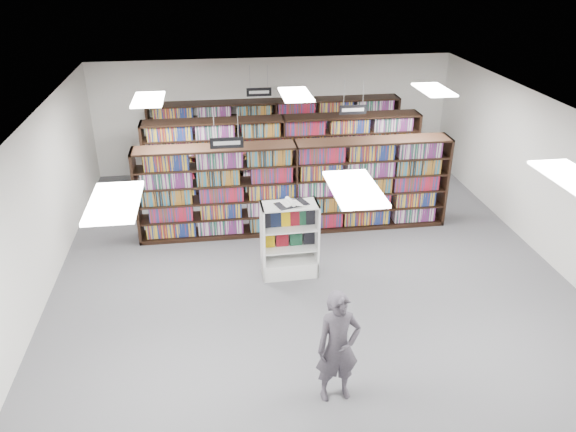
{
  "coord_description": "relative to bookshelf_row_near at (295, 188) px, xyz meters",
  "views": [
    {
      "loc": [
        -1.77,
        -9.43,
        6.0
      ],
      "look_at": [
        -0.37,
        0.5,
        1.1
      ],
      "focal_mm": 35.0,
      "sensor_mm": 36.0,
      "label": 1
    }
  ],
  "objects": [
    {
      "name": "troffer_back_right",
      "position": [
        3.0,
        0.0,
        2.11
      ],
      "size": [
        0.6,
        1.2,
        0.04
      ],
      "primitive_type": "cube",
      "color": "white",
      "rests_on": "ceiling"
    },
    {
      "name": "bookshelf_row_mid",
      "position": [
        0.0,
        2.0,
        0.0
      ],
      "size": [
        7.0,
        0.6,
        2.1
      ],
      "color": "black",
      "rests_on": "floor"
    },
    {
      "name": "aisle_sign_right",
      "position": [
        1.5,
        1.0,
        1.48
      ],
      "size": [
        0.65,
        0.02,
        0.8
      ],
      "color": "#B2B2B7",
      "rests_on": "ceiling"
    },
    {
      "name": "endcap_display",
      "position": [
        -0.4,
        -1.85,
        -0.54
      ],
      "size": [
        1.11,
        0.58,
        1.54
      ],
      "rotation": [
        0.0,
        0.0,
        0.03
      ],
      "color": "white",
      "rests_on": "floor"
    },
    {
      "name": "troffer_front_left",
      "position": [
        -3.0,
        -5.0,
        2.11
      ],
      "size": [
        0.6,
        1.2,
        0.04
      ],
      "primitive_type": "cube",
      "color": "white",
      "rests_on": "ceiling"
    },
    {
      "name": "bookshelf_row_far",
      "position": [
        0.0,
        3.7,
        0.0
      ],
      "size": [
        7.0,
        0.6,
        2.1
      ],
      "color": "black",
      "rests_on": "floor"
    },
    {
      "name": "floor",
      "position": [
        0.0,
        -2.0,
        -1.05
      ],
      "size": [
        12.0,
        12.0,
        0.0
      ],
      "primitive_type": "plane",
      "color": "#545358",
      "rests_on": "ground"
    },
    {
      "name": "wall_right",
      "position": [
        5.0,
        -2.0,
        0.55
      ],
      "size": [
        0.1,
        12.0,
        3.2
      ],
      "primitive_type": "cube",
      "color": "white",
      "rests_on": "ground"
    },
    {
      "name": "troffer_back_center",
      "position": [
        0.0,
        0.0,
        2.11
      ],
      "size": [
        0.6,
        1.2,
        0.04
      ],
      "primitive_type": "cube",
      "color": "white",
      "rests_on": "ceiling"
    },
    {
      "name": "aisle_sign_center",
      "position": [
        -0.5,
        3.0,
        1.48
      ],
      "size": [
        0.65,
        0.02,
        0.8
      ],
      "color": "#B2B2B7",
      "rests_on": "ceiling"
    },
    {
      "name": "open_book",
      "position": [
        -0.37,
        -1.89,
        0.52
      ],
      "size": [
        0.68,
        0.52,
        0.13
      ],
      "rotation": [
        0.0,
        0.0,
        0.32
      ],
      "color": "black",
      "rests_on": "endcap_display"
    },
    {
      "name": "troffer_front_right",
      "position": [
        3.0,
        -5.0,
        2.11
      ],
      "size": [
        0.6,
        1.2,
        0.04
      ],
      "primitive_type": "cube",
      "color": "white",
      "rests_on": "ceiling"
    },
    {
      "name": "wall_left",
      "position": [
        -5.0,
        -2.0,
        0.55
      ],
      "size": [
        0.1,
        12.0,
        3.2
      ],
      "primitive_type": "cube",
      "color": "white",
      "rests_on": "ground"
    },
    {
      "name": "troffer_front_center",
      "position": [
        0.0,
        -5.0,
        2.11
      ],
      "size": [
        0.6,
        1.2,
        0.04
      ],
      "primitive_type": "cube",
      "color": "white",
      "rests_on": "ceiling"
    },
    {
      "name": "aisle_sign_left",
      "position": [
        -1.5,
        -1.0,
        1.48
      ],
      "size": [
        0.65,
        0.02,
        0.8
      ],
      "color": "#B2B2B7",
      "rests_on": "ceiling"
    },
    {
      "name": "bookshelf_row_near",
      "position": [
        0.0,
        0.0,
        0.0
      ],
      "size": [
        7.0,
        0.6,
        2.1
      ],
      "color": "black",
      "rests_on": "floor"
    },
    {
      "name": "shopper",
      "position": [
        -0.2,
        -5.32,
        -0.17
      ],
      "size": [
        0.68,
        0.48,
        1.77
      ],
      "primitive_type": "imported",
      "rotation": [
        0.0,
        0.0,
        0.09
      ],
      "color": "#4A444E",
      "rests_on": "floor"
    },
    {
      "name": "ceiling",
      "position": [
        0.0,
        -2.0,
        2.15
      ],
      "size": [
        10.0,
        12.0,
        0.1
      ],
      "primitive_type": "cube",
      "color": "white",
      "rests_on": "wall_back"
    },
    {
      "name": "wall_back",
      "position": [
        0.0,
        4.0,
        0.55
      ],
      "size": [
        10.0,
        0.1,
        3.2
      ],
      "primitive_type": "cube",
      "color": "white",
      "rests_on": "ground"
    },
    {
      "name": "troffer_back_left",
      "position": [
        -3.0,
        0.0,
        2.11
      ],
      "size": [
        0.6,
        1.2,
        0.04
      ],
      "primitive_type": "cube",
      "color": "white",
      "rests_on": "ceiling"
    }
  ]
}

